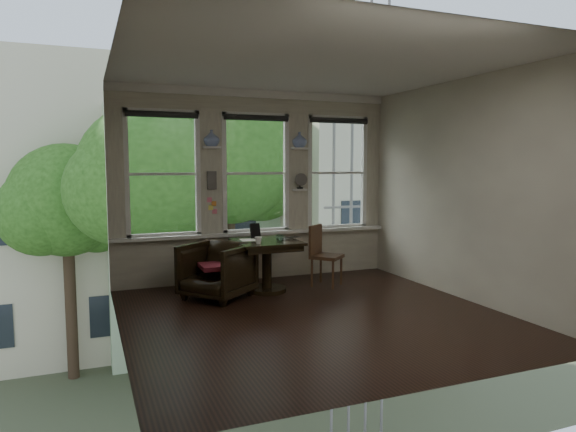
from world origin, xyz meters
name	(u,v)px	position (x,y,z in m)	size (l,w,h in m)	color
ground	(313,316)	(0.00, 0.00, 0.00)	(4.50, 4.50, 0.00)	black
ceiling	(314,65)	(0.00, 0.00, 3.00)	(4.50, 4.50, 0.00)	silver
wall_back	(255,186)	(0.00, 2.25, 1.50)	(4.50, 4.50, 0.00)	beige
wall_front	(433,208)	(0.00, -2.25, 1.50)	(4.50, 4.50, 0.00)	beige
wall_left	(116,198)	(-2.25, 0.00, 1.50)	(4.50, 4.50, 0.00)	beige
wall_right	(465,190)	(2.25, 0.00, 1.50)	(4.50, 4.50, 0.00)	beige
window_left	(163,174)	(-1.45, 2.25, 1.70)	(1.10, 0.12, 1.90)	white
window_center	(255,173)	(0.00, 2.25, 1.70)	(1.10, 0.12, 1.90)	white
window_right	(336,173)	(1.45, 2.25, 1.70)	(1.10, 0.12, 1.90)	white
shelf_left	(212,147)	(-0.72, 2.15, 2.10)	(0.26, 0.16, 0.03)	white
shelf_right	(299,148)	(0.72, 2.15, 2.10)	(0.26, 0.16, 0.03)	white
intercom	(212,180)	(-0.72, 2.18, 1.60)	(0.14, 0.06, 0.28)	#59544F
sticky_notes	(212,203)	(-0.72, 2.19, 1.25)	(0.16, 0.01, 0.24)	pink
desk_fan	(300,184)	(0.72, 2.13, 1.53)	(0.20, 0.20, 0.24)	#59544F
vase_left	(212,138)	(-0.72, 2.15, 2.24)	(0.24, 0.24, 0.25)	silver
vase_right	(300,140)	(0.72, 2.15, 2.24)	(0.24, 0.24, 0.25)	silver
table	(267,266)	(-0.13, 1.34, 0.38)	(0.90, 0.90, 0.75)	black
armchair_left	(217,271)	(-0.89, 1.24, 0.39)	(0.83, 0.85, 0.77)	black
cushion_red	(217,266)	(-0.89, 1.24, 0.45)	(0.45, 0.45, 0.06)	maroon
side_chair_right	(327,256)	(0.84, 1.34, 0.46)	(0.42, 0.42, 0.92)	#412817
laptop	(291,238)	(0.24, 1.33, 0.76)	(0.32, 0.21, 0.03)	black
mug	(258,240)	(-0.34, 1.09, 0.80)	(0.10, 0.10, 0.10)	white
drinking_glass	(280,238)	(0.02, 1.21, 0.80)	(0.12, 0.12, 0.09)	white
tablet	(255,231)	(-0.21, 1.63, 0.86)	(0.16, 0.02, 0.22)	black
papers	(248,240)	(-0.36, 1.48, 0.75)	(0.22, 0.30, 0.00)	silver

